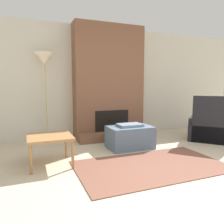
# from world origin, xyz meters

# --- Properties ---
(ground_plane) EXTENTS (24.00, 24.00, 0.00)m
(ground_plane) POSITION_xyz_m (0.00, 0.00, 0.00)
(ground_plane) COLOR beige
(wall_back) EXTENTS (7.77, 0.06, 2.60)m
(wall_back) POSITION_xyz_m (0.00, 3.07, 1.30)
(wall_back) COLOR beige
(wall_back) RESTS_ON ground_plane
(fireplace) EXTENTS (1.64, 0.73, 2.60)m
(fireplace) POSITION_xyz_m (0.00, 2.81, 1.24)
(fireplace) COLOR brown
(fireplace) RESTS_ON ground_plane
(ottoman) EXTENTS (0.85, 0.57, 0.48)m
(ottoman) POSITION_xyz_m (0.04, 1.76, 0.22)
(ottoman) COLOR slate
(ottoman) RESTS_ON ground_plane
(armchair) EXTENTS (1.32, 1.32, 1.01)m
(armchair) POSITION_xyz_m (2.01, 1.58, 0.29)
(armchair) COLOR black
(armchair) RESTS_ON ground_plane
(side_table) EXTENTS (0.66, 0.65, 0.46)m
(side_table) POSITION_xyz_m (-1.51, 1.37, 0.40)
(side_table) COLOR #9E7042
(side_table) RESTS_ON ground_plane
(floor_lamp_left) EXTENTS (0.42, 0.42, 1.90)m
(floor_lamp_left) POSITION_xyz_m (-1.43, 2.80, 1.72)
(floor_lamp_left) COLOR tan
(floor_lamp_left) RESTS_ON ground_plane
(area_rug) EXTENTS (2.27, 1.30, 0.01)m
(area_rug) POSITION_xyz_m (-0.09, 0.75, 0.01)
(area_rug) COLOR brown
(area_rug) RESTS_ON ground_plane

